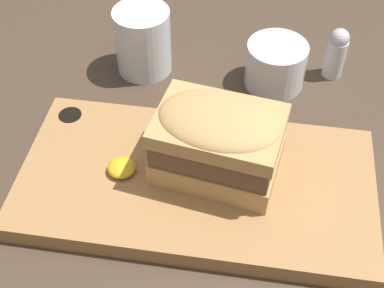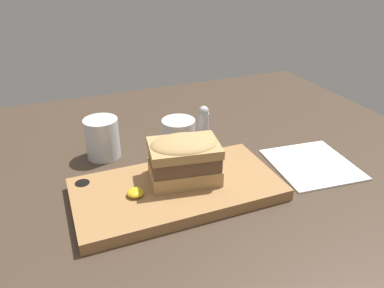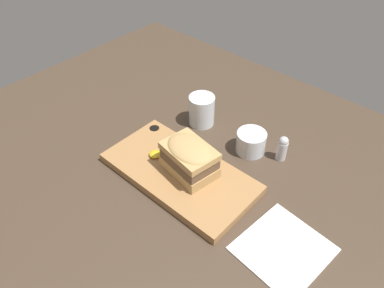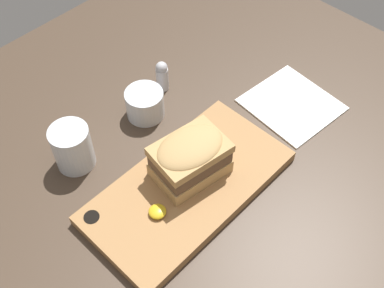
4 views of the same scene
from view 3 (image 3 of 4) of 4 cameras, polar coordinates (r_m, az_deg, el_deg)
dining_table at (r=97.32cm, az=-4.03°, el=-5.26°), size 140.54×126.99×2.00cm
serving_board at (r=95.57cm, az=-1.91°, el=-4.40°), size 39.25×20.16×2.34cm
sandwich at (r=91.08cm, az=-0.39°, el=-2.00°), size 14.44×11.13×8.86cm
mustard_dollop at (r=98.35cm, az=-5.64°, el=-1.55°), size 3.14×3.14×1.26cm
water_glass at (r=110.26cm, az=1.48°, el=4.91°), size 7.58×7.58×9.16cm
wine_glass at (r=102.59cm, az=8.95°, el=0.16°), size 8.03×8.03×6.12cm
napkin at (r=85.06cm, az=13.74°, el=-15.28°), size 18.59×19.36×0.40cm
salt_shaker at (r=101.23cm, az=13.60°, el=-0.57°), size 2.73×2.73×7.39cm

